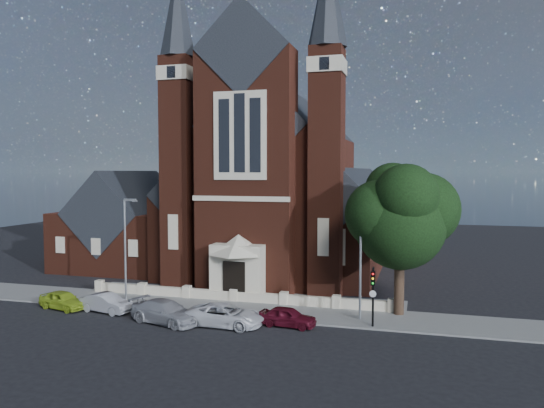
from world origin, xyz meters
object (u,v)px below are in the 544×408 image
(parish_hall, at_px, (130,229))
(street_lamp_left, at_px, (126,244))
(street_tree, at_px, (401,218))
(car_silver_b, at_px, (166,312))
(car_silver_a, at_px, (106,303))
(car_white_suv, at_px, (225,315))
(car_dark_red, at_px, (288,317))
(car_lime_van, at_px, (63,300))
(street_lamp_right, at_px, (362,254))
(church, at_px, (287,190))
(traffic_signal, at_px, (373,289))

(parish_hall, distance_m, street_lamp_left, 16.18)
(street_tree, bearing_deg, parish_hall, 156.74)
(car_silver_b, bearing_deg, car_silver_a, 92.66)
(car_white_suv, xyz_separation_m, car_dark_red, (4.01, 1.07, -0.08))
(parish_hall, height_order, car_silver_a, parish_hall)
(street_tree, xyz_separation_m, car_dark_red, (-7.00, -4.36, -6.31))
(street_tree, relative_size, car_silver_b, 2.04)
(street_lamp_left, relative_size, car_dark_red, 2.13)
(car_lime_van, bearing_deg, street_lamp_right, -67.84)
(car_lime_van, relative_size, car_silver_b, 0.76)
(church, bearing_deg, car_dark_red, -75.48)
(church, distance_m, car_lime_van, 25.82)
(car_silver_a, bearing_deg, parish_hall, 37.10)
(street_tree, xyz_separation_m, traffic_signal, (-1.60, -3.28, -4.38))
(parish_hall, bearing_deg, car_silver_a, -64.23)
(parish_hall, distance_m, street_tree, 31.27)
(traffic_signal, relative_size, car_silver_a, 0.97)
(street_lamp_left, relative_size, traffic_signal, 2.02)
(church, xyz_separation_m, street_tree, (12.60, -17.23, -1.23))
(street_tree, xyz_separation_m, car_silver_a, (-20.47, -4.55, -6.28))
(church, distance_m, parish_hall, 17.26)
(church, xyz_separation_m, street_lamp_left, (-7.91, -18.94, -3.59))
(parish_hall, distance_m, car_dark_red, 27.48)
(car_lime_van, bearing_deg, street_tree, -64.67)
(car_white_suv, bearing_deg, traffic_signal, -74.88)
(car_silver_b, bearing_deg, street_lamp_left, 69.08)
(street_lamp_left, relative_size, car_silver_a, 1.96)
(car_silver_a, bearing_deg, street_tree, -66.14)
(street_tree, relative_size, traffic_signal, 2.67)
(street_lamp_right, bearing_deg, church, 118.04)
(car_lime_van, height_order, car_silver_b, car_silver_b)
(street_lamp_left, xyz_separation_m, car_silver_a, (0.04, -2.84, -3.92))
(parish_hall, height_order, car_lime_van, parish_hall)
(car_silver_b, bearing_deg, parish_hall, 53.19)
(street_tree, distance_m, car_white_suv, 13.77)
(street_tree, height_order, car_lime_van, street_tree)
(car_white_suv, bearing_deg, church, 6.26)
(church, bearing_deg, street_tree, -53.83)
(street_lamp_left, bearing_deg, church, 67.34)
(church, distance_m, street_tree, 21.38)
(car_lime_van, bearing_deg, parish_hall, 29.39)
(traffic_signal, distance_m, car_lime_van, 22.57)
(car_dark_red, bearing_deg, church, 21.02)
(street_tree, xyz_separation_m, car_silver_b, (-15.05, -5.88, -6.20))
(street_lamp_right, bearing_deg, car_white_suv, -156.36)
(street_lamp_left, distance_m, car_dark_red, 14.32)
(street_lamp_right, relative_size, traffic_signal, 2.02)
(church, bearing_deg, traffic_signal, -61.80)
(traffic_signal, bearing_deg, car_lime_van, -176.50)
(parish_hall, height_order, car_dark_red, parish_hall)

